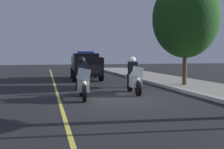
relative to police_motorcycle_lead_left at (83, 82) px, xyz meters
name	(u,v)px	position (x,y,z in m)	size (l,w,h in m)	color
ground_plane	(121,99)	(0.51, 1.49, -0.70)	(80.00, 80.00, 0.00)	black
curb_strip	(198,94)	(0.51, 4.97, -0.62)	(48.00, 0.24, 0.15)	#B7B5AD
lane_stripe_center	(60,102)	(0.51, -0.95, -0.70)	(48.00, 0.12, 0.01)	#E0D14C
police_motorcycle_lead_left	(83,82)	(0.00, 0.00, 0.00)	(2.14, 0.60, 1.72)	black
police_motorcycle_lead_right	(134,79)	(-0.92, 2.50, 0.00)	(2.14, 0.60, 1.72)	black
police_suv	(86,65)	(-8.71, 1.40, 0.37)	(5.00, 2.28, 2.05)	black
cyclist_background	(102,65)	(-13.69, 3.67, 0.14)	(1.76, 0.33, 1.69)	black
tree_mid_block	(186,18)	(-2.95, 6.22, 3.14)	(3.71, 3.71, 5.97)	#4C3823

